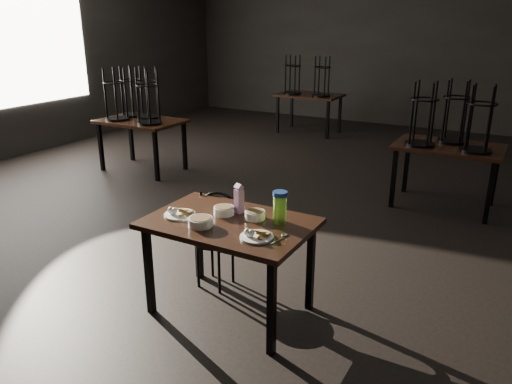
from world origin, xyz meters
The scene contains 13 objects.
main_table centered at (0.45, -1.67, 0.67)m, with size 1.20×0.80×0.75m.
plate_left centered at (0.07, -1.77, 0.77)m, with size 0.23×0.23×0.08m.
plate_right centered at (0.77, -1.83, 0.77)m, with size 0.23×0.23×0.07m.
bowl_near centered at (0.35, -1.58, 0.78)m, with size 0.15×0.15×0.06m.
bowl_far centered at (0.60, -1.54, 0.78)m, with size 0.15×0.15×0.06m.
bowl_big centered at (0.33, -1.85, 0.78)m, with size 0.18×0.18×0.06m.
juice_carton centered at (0.44, -1.50, 0.86)m, with size 0.07×0.07×0.23m.
water_bottle centered at (0.79, -1.52, 0.87)m, with size 0.14×0.14×0.24m.
spoon centered at (0.92, -1.72, 0.76)m, with size 0.06×0.22×0.01m.
bentwood_chair centered at (0.11, -1.34, 0.46)m, with size 0.42×0.41×0.78m.
bg_table_left centered at (-2.70, 0.91, 0.80)m, with size 1.20×0.80×1.48m.
bg_table_right centered at (1.47, 1.47, 0.78)m, with size 1.20×0.80×1.48m.
bg_table_far centered at (-1.56, 4.39, 0.75)m, with size 1.20×0.80×1.48m.
Camera 1 is at (2.27, -4.51, 2.16)m, focal length 35.00 mm.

